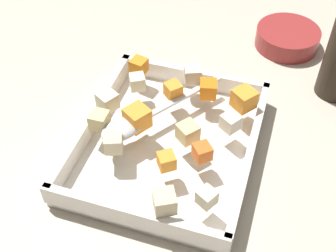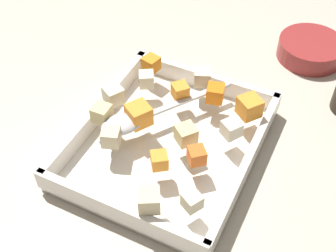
# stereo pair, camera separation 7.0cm
# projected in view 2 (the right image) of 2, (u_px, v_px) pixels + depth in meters

# --- Properties ---
(ground_plane) EXTENTS (4.00, 4.00, 0.00)m
(ground_plane) POSITION_uv_depth(u_px,v_px,m) (168.00, 149.00, 0.75)
(ground_plane) COLOR #BCB29E
(baking_dish) EXTENTS (0.32, 0.27, 0.05)m
(baking_dish) POSITION_uv_depth(u_px,v_px,m) (168.00, 145.00, 0.73)
(baking_dish) COLOR white
(baking_dish) RESTS_ON ground_plane
(carrot_chunk_back_center) EXTENTS (0.04, 0.04, 0.02)m
(carrot_chunk_back_center) POSITION_uv_depth(u_px,v_px,m) (180.00, 91.00, 0.75)
(carrot_chunk_back_center) COLOR orange
(carrot_chunk_back_center) RESTS_ON baking_dish
(carrot_chunk_corner_sw) EXTENTS (0.03, 0.03, 0.02)m
(carrot_chunk_corner_sw) POSITION_uv_depth(u_px,v_px,m) (197.00, 155.00, 0.66)
(carrot_chunk_corner_sw) COLOR orange
(carrot_chunk_corner_sw) RESTS_ON baking_dish
(carrot_chunk_corner_ne) EXTENTS (0.05, 0.05, 0.03)m
(carrot_chunk_corner_ne) POSITION_uv_depth(u_px,v_px,m) (249.00, 107.00, 0.72)
(carrot_chunk_corner_ne) COLOR orange
(carrot_chunk_corner_ne) RESTS_ON baking_dish
(carrot_chunk_corner_nw) EXTENTS (0.03, 0.03, 0.03)m
(carrot_chunk_corner_nw) POSITION_uv_depth(u_px,v_px,m) (151.00, 64.00, 0.80)
(carrot_chunk_corner_nw) COLOR orange
(carrot_chunk_corner_nw) RESTS_ON baking_dish
(carrot_chunk_far_left) EXTENTS (0.03, 0.03, 0.02)m
(carrot_chunk_far_left) POSITION_uv_depth(u_px,v_px,m) (159.00, 160.00, 0.65)
(carrot_chunk_far_left) COLOR orange
(carrot_chunk_far_left) RESTS_ON baking_dish
(carrot_chunk_heap_top) EXTENTS (0.05, 0.05, 0.03)m
(carrot_chunk_heap_top) POSITION_uv_depth(u_px,v_px,m) (139.00, 115.00, 0.71)
(carrot_chunk_heap_top) COLOR orange
(carrot_chunk_heap_top) RESTS_ON baking_dish
(carrot_chunk_near_left) EXTENTS (0.03, 0.03, 0.03)m
(carrot_chunk_near_left) POSITION_uv_depth(u_px,v_px,m) (215.00, 93.00, 0.75)
(carrot_chunk_near_left) COLOR orange
(carrot_chunk_near_left) RESTS_ON baking_dish
(potato_chunk_mid_left) EXTENTS (0.03, 0.03, 0.03)m
(potato_chunk_mid_left) POSITION_uv_depth(u_px,v_px,m) (111.00, 137.00, 0.68)
(potato_chunk_mid_left) COLOR beige
(potato_chunk_mid_left) RESTS_ON baking_dish
(potato_chunk_rim_edge) EXTENTS (0.04, 0.04, 0.03)m
(potato_chunk_rim_edge) POSITION_uv_depth(u_px,v_px,m) (114.00, 95.00, 0.74)
(potato_chunk_rim_edge) COLOR beige
(potato_chunk_rim_edge) RESTS_ON baking_dish
(potato_chunk_center) EXTENTS (0.04, 0.04, 0.03)m
(potato_chunk_center) POSITION_uv_depth(u_px,v_px,m) (186.00, 134.00, 0.68)
(potato_chunk_center) COLOR #E0CC89
(potato_chunk_center) RESTS_ON baking_dish
(potato_chunk_mid_right) EXTENTS (0.03, 0.03, 0.02)m
(potato_chunk_mid_right) POSITION_uv_depth(u_px,v_px,m) (192.00, 201.00, 0.60)
(potato_chunk_mid_right) COLOR beige
(potato_chunk_mid_right) RESTS_ON baking_dish
(potato_chunk_near_right) EXTENTS (0.04, 0.04, 0.03)m
(potato_chunk_near_right) POSITION_uv_depth(u_px,v_px,m) (149.00, 200.00, 0.60)
(potato_chunk_near_right) COLOR beige
(potato_chunk_near_right) RESTS_ON baking_dish
(potato_chunk_front_center) EXTENTS (0.03, 0.03, 0.02)m
(potato_chunk_front_center) POSITION_uv_depth(u_px,v_px,m) (146.00, 79.00, 0.77)
(potato_chunk_front_center) COLOR beige
(potato_chunk_front_center) RESTS_ON baking_dish
(potato_chunk_corner_se) EXTENTS (0.03, 0.03, 0.03)m
(potato_chunk_corner_se) POSITION_uv_depth(u_px,v_px,m) (102.00, 113.00, 0.72)
(potato_chunk_corner_se) COLOR #E0CC89
(potato_chunk_corner_se) RESTS_ON baking_dish
(parsnip_chunk_far_right) EXTENTS (0.04, 0.04, 0.03)m
(parsnip_chunk_far_right) POSITION_uv_depth(u_px,v_px,m) (202.00, 77.00, 0.78)
(parsnip_chunk_far_right) COLOR beige
(parsnip_chunk_far_right) RESTS_ON baking_dish
(parsnip_chunk_under_handle) EXTENTS (0.04, 0.04, 0.03)m
(parsnip_chunk_under_handle) POSITION_uv_depth(u_px,v_px,m) (231.00, 129.00, 0.69)
(parsnip_chunk_under_handle) COLOR silver
(parsnip_chunk_under_handle) RESTS_ON baking_dish
(serving_spoon) EXTENTS (0.21, 0.16, 0.02)m
(serving_spoon) POSITION_uv_depth(u_px,v_px,m) (131.00, 121.00, 0.71)
(serving_spoon) COLOR silver
(serving_spoon) RESTS_ON baking_dish
(small_prep_bowl) EXTENTS (0.13, 0.13, 0.04)m
(small_prep_bowl) POSITION_uv_depth(u_px,v_px,m) (310.00, 49.00, 0.90)
(small_prep_bowl) COLOR maroon
(small_prep_bowl) RESTS_ON ground_plane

